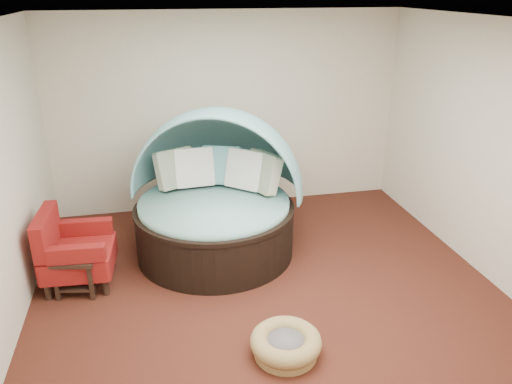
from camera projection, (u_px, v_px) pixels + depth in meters
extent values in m
plane|color=#461B14|center=(269.00, 293.00, 5.41)|extent=(5.00, 5.00, 0.00)
plane|color=beige|center=(229.00, 113.00, 7.13)|extent=(5.00, 0.00, 5.00)
plane|color=beige|center=(385.00, 334.00, 2.62)|extent=(5.00, 0.00, 5.00)
plane|color=beige|center=(496.00, 155.00, 5.37)|extent=(0.00, 5.00, 5.00)
plane|color=white|center=(272.00, 21.00, 4.33)|extent=(5.00, 5.00, 0.00)
cylinder|color=black|center=(215.00, 231.00, 6.13)|extent=(2.43, 2.43, 0.58)
cylinder|color=black|center=(214.00, 208.00, 6.01)|extent=(2.46, 2.46, 0.05)
cylinder|color=#7BAFAE|center=(214.00, 205.00, 5.99)|extent=(2.30, 2.30, 0.13)
cube|color=#355B3F|center=(175.00, 168.00, 6.24)|extent=(0.56, 0.46, 0.51)
cube|color=silver|center=(194.00, 167.00, 6.28)|extent=(0.50, 0.31, 0.51)
cube|color=#62A5AA|center=(221.00, 165.00, 6.36)|extent=(0.55, 0.42, 0.51)
cube|color=silver|center=(245.00, 169.00, 6.21)|extent=(0.55, 0.53, 0.51)
cube|color=#355B3F|center=(263.00, 172.00, 6.12)|extent=(0.46, 0.56, 0.51)
cylinder|color=olive|center=(286.00, 351.00, 4.50)|extent=(0.59, 0.59, 0.07)
torus|color=olive|center=(286.00, 341.00, 4.46)|extent=(0.67, 0.67, 0.16)
cylinder|color=#5D585D|center=(286.00, 343.00, 4.47)|extent=(0.40, 0.40, 0.10)
cylinder|color=black|center=(48.00, 292.00, 5.28)|extent=(0.07, 0.07, 0.18)
cylinder|color=black|center=(60.00, 263.00, 5.82)|extent=(0.07, 0.07, 0.18)
cylinder|color=black|center=(106.00, 287.00, 5.36)|extent=(0.07, 0.07, 0.18)
cylinder|color=black|center=(112.00, 259.00, 5.90)|extent=(0.07, 0.07, 0.18)
cube|color=maroon|center=(79.00, 258.00, 5.51)|extent=(0.79, 0.79, 0.26)
cube|color=maroon|center=(46.00, 231.00, 5.33)|extent=(0.19, 0.75, 0.44)
cube|color=maroon|center=(76.00, 254.00, 5.14)|extent=(0.60, 0.16, 0.18)
cube|color=maroon|center=(86.00, 227.00, 5.72)|extent=(0.60, 0.16, 0.18)
cube|color=black|center=(76.00, 257.00, 5.31)|extent=(0.53, 0.53, 0.04)
cube|color=black|center=(80.00, 281.00, 5.43)|extent=(0.46, 0.46, 0.03)
cube|color=black|center=(56.00, 284.00, 5.22)|extent=(0.05, 0.05, 0.40)
cube|color=black|center=(67.00, 266.00, 5.55)|extent=(0.05, 0.05, 0.40)
cube|color=black|center=(91.00, 283.00, 5.23)|extent=(0.05, 0.05, 0.40)
cube|color=black|center=(100.00, 265.00, 5.56)|extent=(0.05, 0.05, 0.40)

